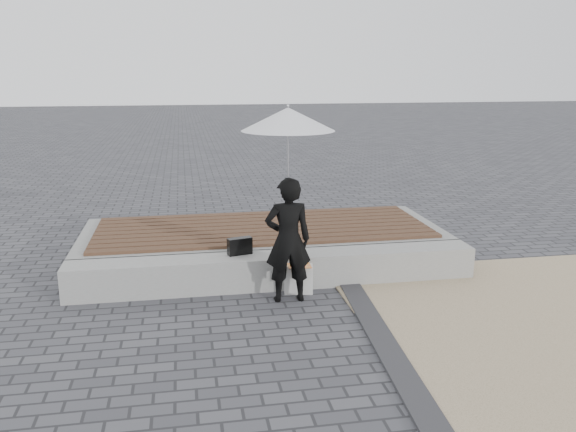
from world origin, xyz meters
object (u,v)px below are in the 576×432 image
at_px(woman, 288,240).
at_px(parasol, 288,119).
at_px(seating_ledge, 276,270).
at_px(canvas_tote, 298,279).
at_px(handbag, 240,246).

height_order(woman, parasol, parasol).
height_order(seating_ledge, parasol, parasol).
height_order(seating_ledge, canvas_tote, seating_ledge).
relative_size(seating_ledge, parasol, 3.85).
bearing_deg(parasol, canvas_tote, 50.44).
relative_size(parasol, canvas_tote, 3.68).
xyz_separation_m(parasol, canvas_tote, (0.16, 0.19, -1.89)).
bearing_deg(canvas_tote, handbag, 158.58).
xyz_separation_m(woman, handbag, (-0.49, 0.57, -0.22)).
bearing_deg(seating_ledge, woman, -83.33).
bearing_deg(handbag, parasol, -63.94).
height_order(seating_ledge, woman, woman).
bearing_deg(woman, canvas_tote, -128.70).
distance_m(seating_ledge, parasol, 1.94).
bearing_deg(canvas_tote, seating_ledge, 134.25).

